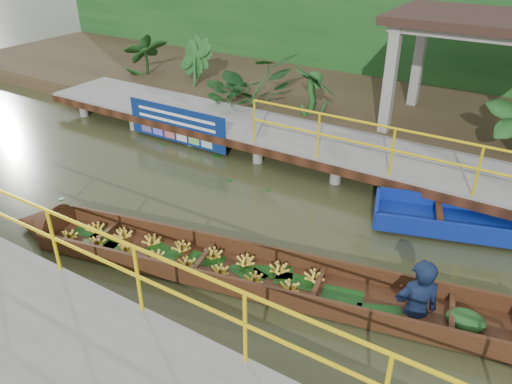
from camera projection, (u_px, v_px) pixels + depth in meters
The scene contains 8 objects.
ground at pixel (227, 226), 9.43m from camera, with size 80.00×80.00×0.00m, color #33371B.
land_strip at pixel (371, 104), 14.89m from camera, with size 30.00×8.00×0.45m, color #332719.
far_dock at pixel (311, 142), 11.74m from camera, with size 16.00×2.06×1.66m.
pavilion at pixel (490, 33), 11.36m from camera, with size 4.40×3.00×3.00m.
foliage_backdrop at pixel (405, 29), 15.89m from camera, with size 30.00×0.80×4.00m, color #154118.
vendor_boat at pixel (281, 272), 7.77m from camera, with size 9.60×2.91×2.27m.
blue_banner at pixel (177, 125), 12.52m from camera, with size 3.01×0.04×0.94m.
tropical_plants at pixel (306, 82), 13.26m from camera, with size 14.33×1.33×1.66m.
Camera 1 is at (4.66, -6.45, 5.12)m, focal length 35.00 mm.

